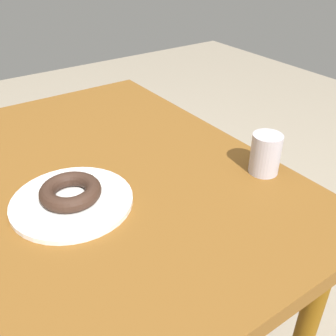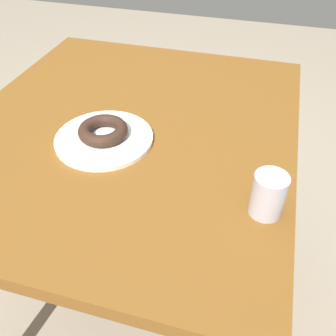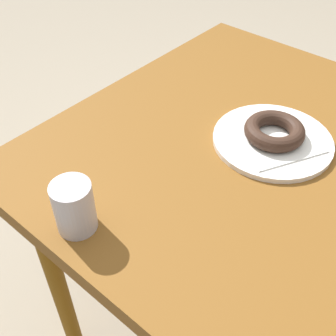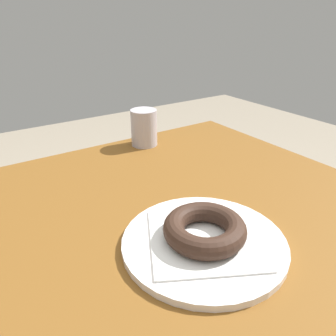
% 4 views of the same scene
% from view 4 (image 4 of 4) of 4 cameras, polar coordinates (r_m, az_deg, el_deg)
% --- Properties ---
extents(table, '(0.95, 0.83, 0.74)m').
position_cam_4_polar(table, '(0.52, -3.88, -21.39)').
color(table, brown).
rests_on(table, ground_plane).
extents(plate_chocolate_ring, '(0.23, 0.23, 0.01)m').
position_cam_4_polar(plate_chocolate_ring, '(0.48, 6.26, -12.73)').
color(plate_chocolate_ring, white).
rests_on(plate_chocolate_ring, table).
extents(napkin_chocolate_ring, '(0.20, 0.20, 0.00)m').
position_cam_4_polar(napkin_chocolate_ring, '(0.47, 6.30, -12.08)').
color(napkin_chocolate_ring, white).
rests_on(napkin_chocolate_ring, plate_chocolate_ring).
extents(donut_chocolate_ring, '(0.12, 0.12, 0.03)m').
position_cam_4_polar(donut_chocolate_ring, '(0.46, 6.39, -10.47)').
color(donut_chocolate_ring, '#352118').
rests_on(donut_chocolate_ring, napkin_chocolate_ring).
extents(sugar_jar, '(0.06, 0.06, 0.09)m').
position_cam_4_polar(sugar_jar, '(0.81, -4.20, 7.03)').
color(sugar_jar, '#B5AFB9').
rests_on(sugar_jar, table).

